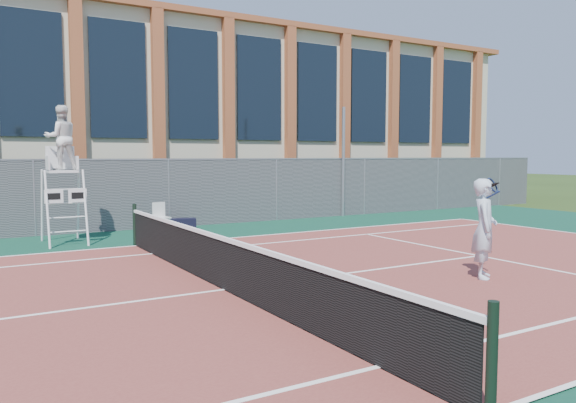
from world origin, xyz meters
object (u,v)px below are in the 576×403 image
steel_pole (343,162)px  plastic_chair (160,215)px  umpire_chair (61,142)px  tennis_player (484,228)px

steel_pole → plastic_chair: steel_pole is taller
steel_pole → umpire_chair: 10.53m
tennis_player → steel_pole: bearing=67.5°
umpire_chair → plastic_chair: (2.92, 0.87, -2.16)m
steel_pole → tennis_player: steel_pole is taller
steel_pole → tennis_player: size_ratio=2.22×
steel_pole → plastic_chair: (-7.47, -0.78, -1.55)m
umpire_chair → plastic_chair: umpire_chair is taller
plastic_chair → tennis_player: bearing=-71.6°
steel_pole → umpire_chair: (-10.38, -1.65, 0.61)m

